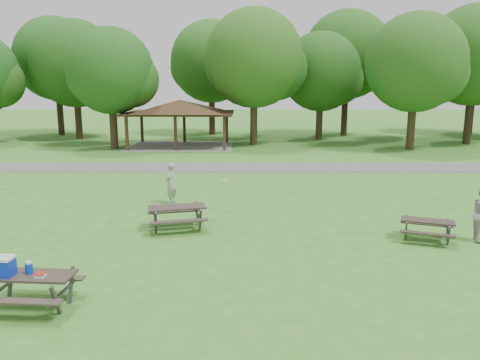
% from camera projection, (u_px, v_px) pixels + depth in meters
% --- Properties ---
extents(ground, '(160.00, 160.00, 0.00)m').
position_uv_depth(ground, '(207.00, 246.00, 14.72)').
color(ground, '#326F1F').
rests_on(ground, ground).
extents(asphalt_path, '(120.00, 3.20, 0.02)m').
position_uv_depth(asphalt_path, '(225.00, 168.00, 28.43)').
color(asphalt_path, '#4C4C4F').
rests_on(asphalt_path, ground).
extents(pavilion, '(8.60, 7.01, 3.76)m').
position_uv_depth(pavilion, '(180.00, 108.00, 37.63)').
color(pavilion, '#3B2215').
rests_on(pavilion, ground).
extents(tree_row_c, '(8.19, 7.80, 10.67)m').
position_uv_depth(tree_row_c, '(76.00, 66.00, 41.92)').
color(tree_row_c, black).
rests_on(tree_row_c, ground).
extents(tree_row_d, '(6.93, 6.60, 9.27)m').
position_uv_depth(tree_row_d, '(112.00, 74.00, 35.68)').
color(tree_row_d, black).
rests_on(tree_row_d, ground).
extents(tree_row_e, '(8.40, 8.00, 11.02)m').
position_uv_depth(tree_row_e, '(255.00, 61.00, 37.84)').
color(tree_row_e, '#312415').
rests_on(tree_row_e, ground).
extents(tree_row_f, '(7.35, 7.00, 9.55)m').
position_uv_depth(tree_row_f, '(322.00, 74.00, 41.42)').
color(tree_row_f, black).
rests_on(tree_row_f, ground).
extents(tree_row_g, '(7.77, 7.40, 10.25)m').
position_uv_depth(tree_row_g, '(417.00, 66.00, 34.92)').
color(tree_row_g, black).
rests_on(tree_row_g, ground).
extents(tree_row_h, '(8.61, 8.20, 11.37)m').
position_uv_depth(tree_row_h, '(475.00, 58.00, 38.16)').
color(tree_row_h, black).
rests_on(tree_row_h, ground).
extents(tree_deep_a, '(8.40, 8.00, 11.38)m').
position_uv_depth(tree_deep_a, '(57.00, 61.00, 45.25)').
color(tree_deep_a, black).
rests_on(tree_deep_a, ground).
extents(tree_deep_b, '(8.40, 8.00, 11.13)m').
position_uv_depth(tree_deep_b, '(212.00, 64.00, 45.68)').
color(tree_deep_b, black).
rests_on(tree_deep_b, ground).
extents(tree_deep_c, '(8.82, 8.40, 11.90)m').
position_uv_depth(tree_deep_c, '(348.00, 58.00, 44.51)').
color(tree_deep_c, black).
rests_on(tree_deep_c, ground).
extents(tree_deep_d, '(8.40, 8.00, 11.27)m').
position_uv_depth(tree_deep_d, '(477.00, 63.00, 45.97)').
color(tree_deep_d, black).
rests_on(tree_deep_d, ground).
extents(picnic_table_near, '(2.01, 1.65, 1.33)m').
position_uv_depth(picnic_table_near, '(22.00, 276.00, 10.51)').
color(picnic_table_near, '#2A231E').
rests_on(picnic_table_near, ground).
extents(picnic_table_middle, '(2.29, 2.00, 0.85)m').
position_uv_depth(picnic_table_middle, '(177.00, 212.00, 16.30)').
color(picnic_table_middle, '#2C2320').
rests_on(picnic_table_middle, ground).
extents(picnic_table_far, '(1.98, 1.79, 0.71)m').
position_uv_depth(picnic_table_far, '(427.00, 225.00, 15.14)').
color(picnic_table_far, black).
rests_on(picnic_table_far, ground).
extents(frisbee_in_flight, '(0.35, 0.35, 0.02)m').
position_uv_depth(frisbee_in_flight, '(225.00, 180.00, 18.65)').
color(frisbee_in_flight, yellow).
rests_on(frisbee_in_flight, ground).
extents(frisbee_thrower, '(0.56, 0.73, 1.77)m').
position_uv_depth(frisbee_thrower, '(171.00, 183.00, 19.74)').
color(frisbee_thrower, gray).
rests_on(frisbee_thrower, ground).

